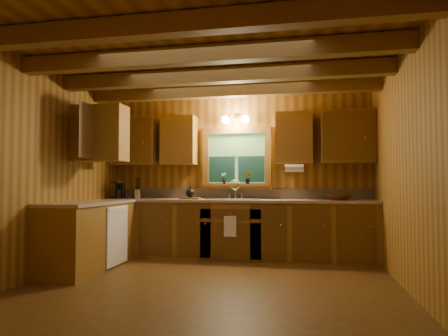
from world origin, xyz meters
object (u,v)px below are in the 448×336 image
coffee_maker (119,190)px  wicker_basket (339,197)px  sink (234,202)px  cutting_board (190,198)px

coffee_maker → wicker_basket: size_ratio=0.76×
sink → wicker_basket: sink is taller
coffee_maker → wicker_basket: coffee_maker is taller
coffee_maker → cutting_board: (1.20, -0.02, -0.13)m
sink → wicker_basket: 1.56m
sink → coffee_maker: sink is taller
cutting_board → sink: bearing=3.9°
cutting_board → wicker_basket: bearing=-2.3°
cutting_board → wicker_basket: wicker_basket is taller
wicker_basket → cutting_board: bearing=179.9°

